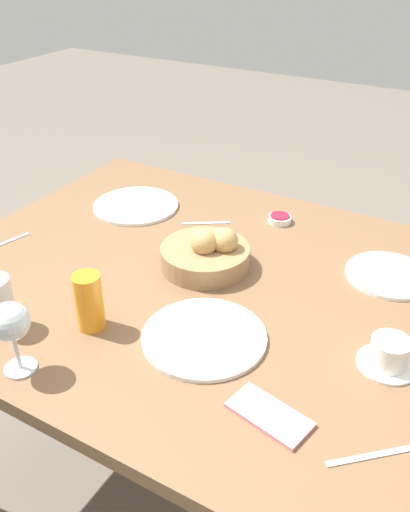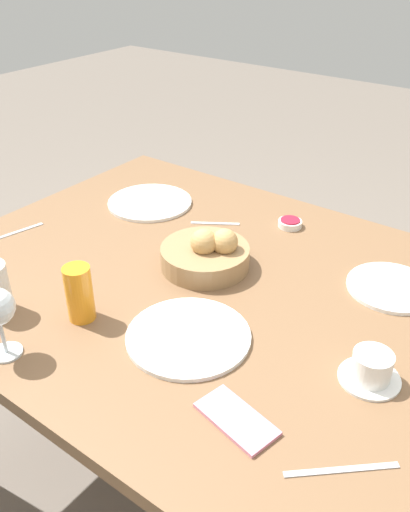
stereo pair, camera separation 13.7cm
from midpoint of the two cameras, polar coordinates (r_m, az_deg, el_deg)
name	(u,v)px [view 2 (the right image)]	position (r m, az deg, el deg)	size (l,w,h in m)	color
ground_plane	(198,463)	(1.85, 1.54, -21.09)	(10.00, 10.00, 0.00)	#6B6056
dining_table	(196,302)	(1.40, 1.90, -5.00)	(1.32, 1.07, 0.72)	brown
bread_basket	(207,254)	(1.36, 3.04, 0.10)	(0.23, 0.23, 0.11)	#99754C
plate_near_left	(392,287)	(1.39, 21.76, -3.17)	(0.21, 0.21, 0.01)	white
plate_near_right	(150,202)	(1.70, -3.53, 5.60)	(0.26, 0.26, 0.01)	white
plate_far_center	(188,336)	(1.15, 1.67, -8.58)	(0.26, 0.26, 0.01)	white
juice_glass	(79,293)	(1.19, -9.91, -4.00)	(0.06, 0.06, 0.13)	orange
coffee_cup	(371,369)	(1.11, 20.57, -11.17)	(0.12, 0.12, 0.06)	white
jam_bowl_berry	(290,223)	(1.59, 11.39, 3.35)	(0.07, 0.07, 0.02)	white
fork_silver	(342,470)	(0.97, 18.41, -20.76)	(0.15, 0.14, 0.00)	#B7B7BC
knife_silver	(11,234)	(1.60, -17.45, 2.16)	(0.05, 0.19, 0.00)	#B7B7BC
spoon_coffee	(215,223)	(1.58, 3.56, 3.38)	(0.13, 0.09, 0.00)	#B7B7BC
cell_phone	(236,419)	(1.00, 7.43, -16.82)	(0.16, 0.10, 0.01)	pink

